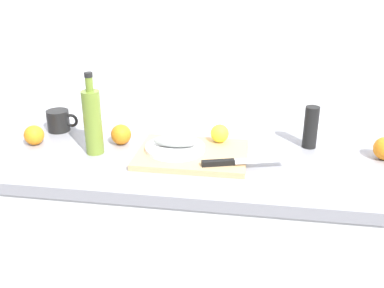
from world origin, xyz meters
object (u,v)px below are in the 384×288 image
at_px(chef_knife, 234,162).
at_px(olive_oil_bottle, 93,121).
at_px(cutting_board, 192,154).
at_px(lemon_0, 220,133).
at_px(coffee_mug_0, 59,121).
at_px(fish_fillet, 175,141).
at_px(white_plate, 175,147).
at_px(orange_0, 121,134).
at_px(pepper_mill, 311,127).

distance_m(chef_knife, olive_oil_bottle, 0.52).
height_order(cutting_board, lemon_0, lemon_0).
relative_size(lemon_0, coffee_mug_0, 0.52).
bearing_deg(lemon_0, fish_fillet, -148.10).
relative_size(cutting_board, white_plate, 1.82).
bearing_deg(orange_0, white_plate, -16.08).
height_order(chef_knife, lemon_0, lemon_0).
bearing_deg(olive_oil_bottle, chef_knife, -7.13).
relative_size(cutting_board, lemon_0, 5.72).
bearing_deg(olive_oil_bottle, white_plate, 5.57).
xyz_separation_m(chef_knife, orange_0, (-0.44, 0.16, 0.01)).
distance_m(fish_fillet, lemon_0, 0.18).
bearing_deg(lemon_0, coffee_mug_0, 174.35).
distance_m(white_plate, pepper_mill, 0.50).
bearing_deg(white_plate, orange_0, 163.92).
distance_m(white_plate, orange_0, 0.23).
bearing_deg(pepper_mill, fish_fillet, -163.31).
bearing_deg(white_plate, olive_oil_bottle, -174.43).
relative_size(white_plate, fish_fillet, 1.33).
distance_m(fish_fillet, orange_0, 0.23).
bearing_deg(white_plate, chef_knife, -23.12).
bearing_deg(olive_oil_bottle, cutting_board, 2.61).
bearing_deg(lemon_0, white_plate, -148.10).
relative_size(olive_oil_bottle, coffee_mug_0, 2.30).
bearing_deg(cutting_board, coffee_mug_0, 163.41).
height_order(fish_fillet, chef_knife, fish_fillet).
relative_size(fish_fillet, chef_knife, 0.56).
relative_size(chef_knife, orange_0, 3.72).
relative_size(white_plate, orange_0, 2.77).
bearing_deg(pepper_mill, cutting_board, -159.50).
distance_m(white_plate, olive_oil_bottle, 0.31).
relative_size(lemon_0, pepper_mill, 0.43).
distance_m(fish_fillet, coffee_mug_0, 0.54).
height_order(white_plate, coffee_mug_0, coffee_mug_0).
bearing_deg(chef_knife, olive_oil_bottle, 156.14).
height_order(white_plate, orange_0, orange_0).
xyz_separation_m(white_plate, chef_knife, (0.22, -0.09, 0.00)).
bearing_deg(fish_fillet, coffee_mug_0, 162.78).
bearing_deg(cutting_board, fish_fillet, 168.73).
bearing_deg(chef_knife, lemon_0, 92.88).
relative_size(white_plate, coffee_mug_0, 1.64).
bearing_deg(lemon_0, olive_oil_bottle, -164.61).
relative_size(fish_fillet, coffee_mug_0, 1.23).
bearing_deg(white_plate, coffee_mug_0, 162.78).
height_order(olive_oil_bottle, coffee_mug_0, olive_oil_bottle).
height_order(coffee_mug_0, orange_0, coffee_mug_0).
xyz_separation_m(cutting_board, white_plate, (-0.06, 0.01, 0.02)).
distance_m(cutting_board, white_plate, 0.07).
bearing_deg(pepper_mill, coffee_mug_0, 179.17).
xyz_separation_m(lemon_0, coffee_mug_0, (-0.66, 0.07, -0.01)).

